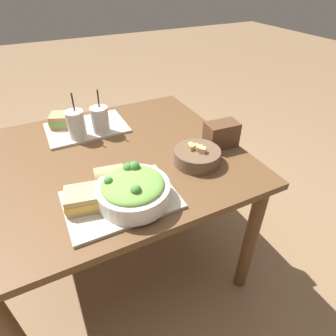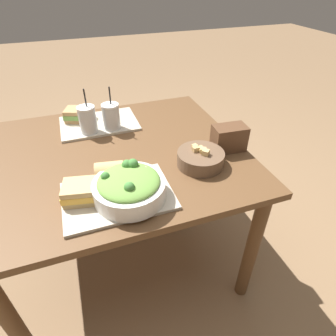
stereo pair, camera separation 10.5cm
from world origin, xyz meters
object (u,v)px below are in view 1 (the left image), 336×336
at_px(sandwich_near, 84,199).
at_px(chip_bag, 221,135).
at_px(salad_bowl, 133,189).
at_px(baguette_near, 110,176).
at_px(drink_cup_dark, 76,125).
at_px(drink_cup_red, 100,121).
at_px(sandwich_far, 64,120).
at_px(soup_bowl, 197,156).

distance_m(sandwich_near, chip_bag, 0.66).
relative_size(salad_bowl, baguette_near, 2.19).
relative_size(drink_cup_dark, drink_cup_red, 1.02).
bearing_deg(sandwich_near, baguette_near, 44.12).
height_order(sandwich_far, chip_bag, chip_bag).
bearing_deg(sandwich_near, soup_bowl, 19.35).
height_order(sandwich_far, drink_cup_dark, drink_cup_dark).
relative_size(baguette_near, chip_bag, 0.77).
relative_size(sandwich_far, drink_cup_red, 0.73).
distance_m(sandwich_near, baguette_near, 0.13).
relative_size(salad_bowl, drink_cup_red, 1.19).
xyz_separation_m(sandwich_far, drink_cup_red, (0.15, -0.14, 0.03)).
relative_size(baguette_near, sandwich_far, 0.75).
distance_m(sandwich_far, drink_cup_red, 0.21).
xyz_separation_m(sandwich_near, drink_cup_dark, (0.08, 0.48, 0.03)).
distance_m(drink_cup_dark, drink_cup_red, 0.11).
relative_size(drink_cup_red, chip_bag, 1.42).
relative_size(soup_bowl, sandwich_near, 1.34).
bearing_deg(chip_bag, drink_cup_dark, 152.90).
distance_m(salad_bowl, soup_bowl, 0.34).
height_order(drink_cup_dark, drink_cup_red, drink_cup_dark).
height_order(soup_bowl, chip_bag, chip_bag).
xyz_separation_m(soup_bowl, sandwich_far, (-0.43, 0.56, 0.01)).
xyz_separation_m(soup_bowl, drink_cup_red, (-0.29, 0.41, 0.04)).
distance_m(baguette_near, drink_cup_dark, 0.41).
bearing_deg(baguette_near, drink_cup_dark, 13.91).
bearing_deg(baguette_near, chip_bag, -73.91).
height_order(soup_bowl, drink_cup_red, drink_cup_red).
relative_size(soup_bowl, baguette_near, 1.67).
bearing_deg(drink_cup_red, chip_bag, -37.36).
height_order(soup_bowl, sandwich_near, soup_bowl).
xyz_separation_m(baguette_near, chip_bag, (0.53, 0.06, 0.01)).
height_order(baguette_near, sandwich_far, baguette_near).
bearing_deg(drink_cup_dark, chip_bag, -31.47).
bearing_deg(soup_bowl, salad_bowl, -161.16).
bearing_deg(sandwich_far, baguette_near, -61.89).
relative_size(baguette_near, drink_cup_red, 0.54).
bearing_deg(salad_bowl, sandwich_far, 99.73).
distance_m(salad_bowl, baguette_near, 0.12).
bearing_deg(soup_bowl, sandwich_far, 128.00).
xyz_separation_m(sandwich_far, drink_cup_dark, (0.04, -0.14, 0.03)).
relative_size(sandwich_near, drink_cup_dark, 0.66).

